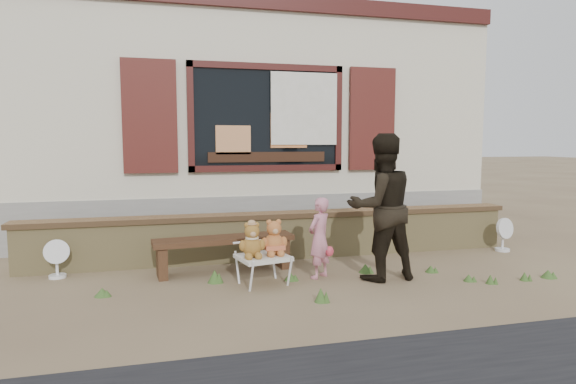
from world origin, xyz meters
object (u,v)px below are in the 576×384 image
object	(u,v)px
teddy_bear_right	(274,237)
adult	(381,207)
child	(319,238)
bench	(224,246)
folding_chair	(263,258)
teddy_bear_left	(252,239)

from	to	relation	value
teddy_bear_right	adult	size ratio (longest dim) A/B	0.24
child	adult	distance (m)	0.84
bench	teddy_bear_right	bearing A→B (deg)	-56.64
child	adult	world-z (taller)	adult
folding_chair	adult	world-z (taller)	adult
adult	teddy_bear_left	bearing A→B (deg)	-6.71
teddy_bear_left	teddy_bear_right	size ratio (longest dim) A/B	0.97
folding_chair	teddy_bear_right	bearing A→B (deg)	-0.00
adult	teddy_bear_right	bearing A→B (deg)	-10.03
bench	teddy_bear_left	xyz separation A→B (m)	(0.24, -0.69, 0.22)
bench	teddy_bear_left	size ratio (longest dim) A/B	4.39
teddy_bear_left	adult	xyz separation A→B (m)	(1.57, -0.08, 0.33)
teddy_bear_left	child	bearing A→B (deg)	-3.05
teddy_bear_left	adult	distance (m)	1.61
bench	teddy_bear_right	xyz separation A→B (m)	(0.51, -0.63, 0.23)
bench	adult	size ratio (longest dim) A/B	1.03
teddy_bear_right	child	distance (m)	0.60
teddy_bear_left	teddy_bear_right	xyz separation A→B (m)	(0.27, 0.06, 0.01)
folding_chair	adult	distance (m)	1.55
teddy_bear_left	child	size ratio (longest dim) A/B	0.42
teddy_bear_right	folding_chair	bearing A→B (deg)	180.00
folding_chair	teddy_bear_left	xyz separation A→B (m)	(-0.14, -0.03, 0.24)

